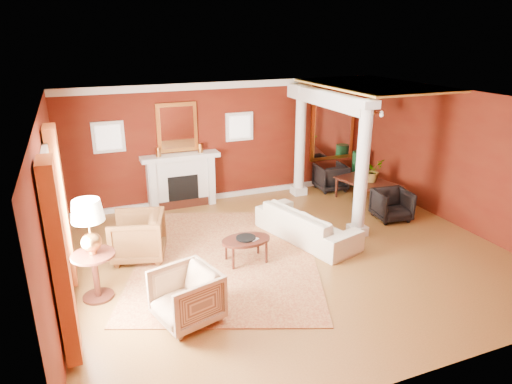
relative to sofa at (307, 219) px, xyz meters
name	(u,v)px	position (x,y,z in m)	size (l,w,h in m)	color
ground	(290,255)	(-0.61, -0.51, -0.45)	(8.00, 8.00, 0.00)	brown
room_shell	(293,152)	(-0.61, -0.51, 1.57)	(8.04, 7.04, 2.92)	#52190B
fireplace	(181,180)	(-1.91, 2.80, 0.20)	(1.85, 0.42, 1.29)	silver
overmantel_mirror	(177,127)	(-1.91, 2.94, 1.45)	(0.95, 0.07, 1.15)	gold
flank_window_left	(108,137)	(-3.46, 2.95, 1.35)	(0.70, 0.07, 0.70)	silver
flank_window_right	(239,127)	(-0.36, 2.95, 1.35)	(0.70, 0.07, 0.70)	silver
left_window	(59,230)	(-4.51, -1.11, 0.98)	(0.21, 2.55, 2.60)	white
column_front	(362,169)	(1.09, -0.21, 0.98)	(0.36, 0.36, 2.80)	silver
column_back	(300,140)	(1.09, 2.49, 0.98)	(0.36, 0.36, 2.80)	silver
header_beam	(325,98)	(1.09, 1.39, 2.17)	(0.30, 3.20, 0.32)	silver
amber_ceiling	(373,85)	(2.24, 1.24, 2.42)	(2.30, 3.40, 0.04)	gold
dining_mirror	(333,129)	(2.29, 2.94, 1.10)	(1.30, 0.07, 1.70)	gold
chandelier	(371,112)	(2.29, 1.29, 1.80)	(0.60, 0.62, 0.75)	#B17537
crown_trim	(229,85)	(-0.61, 2.95, 2.37)	(8.00, 0.08, 0.16)	silver
base_trim	(231,194)	(-0.61, 2.95, -0.39)	(8.00, 0.08, 0.12)	silver
rug	(227,257)	(-1.77, -0.17, -0.44)	(3.29, 4.38, 0.02)	maroon
sofa	(307,219)	(0.00, 0.00, 0.00)	(2.28, 0.66, 0.89)	beige
armchair_leopard	(137,234)	(-3.30, 0.44, 0.03)	(0.93, 0.87, 0.96)	black
armchair_stripe	(186,294)	(-2.93, -1.82, -0.01)	(0.85, 0.80, 0.88)	#CDB088
coffee_table	(246,241)	(-1.49, -0.46, -0.03)	(0.92, 0.92, 0.46)	black
coffee_book	(248,234)	(-1.48, -0.53, 0.14)	(0.17, 0.02, 0.23)	black
side_table	(90,232)	(-4.11, -0.69, 0.70)	(0.67, 0.67, 1.67)	black
dining_table	(368,186)	(2.41, 1.32, -0.01)	(1.54, 0.54, 0.86)	black
dining_chair_near	(392,204)	(2.26, 0.20, -0.07)	(0.73, 0.69, 0.76)	black
dining_chair_far	(331,176)	(2.03, 2.49, -0.06)	(0.75, 0.70, 0.77)	black
green_urn	(358,172)	(2.89, 2.48, -0.06)	(0.41, 0.41, 0.98)	#143F1F
potted_plant	(373,160)	(2.46, 1.29, 0.64)	(0.51, 0.56, 0.44)	#26591E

